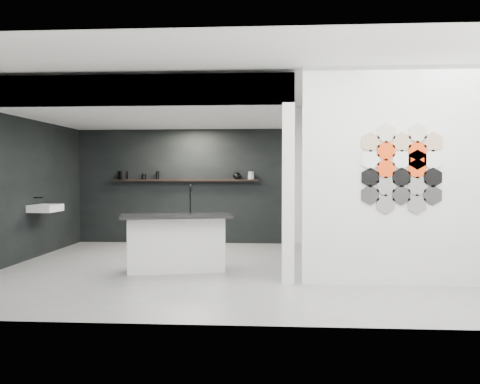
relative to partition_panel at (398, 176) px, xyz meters
The scene contains 17 objects.
floor 2.82m from the partition_panel, 155.80° to the left, with size 7.00×6.00×0.01m, color slate.
partition_panel is the anchor object (origin of this frame).
bay_clad_back 5.31m from the partition_panel, 131.60° to the left, with size 4.40×0.04×2.35m, color black.
bay_clad_left 6.04m from the partition_panel, 160.65° to the left, with size 0.04×4.00×2.35m, color black.
bulkhead 4.21m from the partition_panel, 150.43° to the left, with size 4.40×4.00×0.40m, color silver.
corner_column 1.42m from the partition_panel, behind, with size 0.16×0.16×2.35m, color silver.
fascia_beam 3.71m from the partition_panel, behind, with size 4.40×0.16×0.40m, color silver.
wall_basin 5.78m from the partition_panel, 161.77° to the left, with size 0.40×0.60×0.12m, color silver.
display_shelf 5.17m from the partition_panel, 131.55° to the left, with size 3.00×0.15×0.04m, color black.
kitchen_island 3.27m from the partition_panel, 165.94° to the left, with size 1.70×1.06×1.28m.
stockpot 6.10m from the partition_panel, 140.72° to the left, with size 0.20×0.20×0.17m, color black.
kettle 4.53m from the partition_panel, 121.41° to the left, with size 0.17×0.17×0.14m, color black.
glass_bowl 4.39m from the partition_panel, 118.23° to the left, with size 0.13×0.13×0.09m, color gray.
glass_vase 4.39m from the partition_panel, 118.23° to the left, with size 0.11×0.11×0.16m, color gray.
bottle_dark 5.57m from the partition_panel, 136.02° to the left, with size 0.06×0.06×0.17m, color black.
utensil_cup 5.77m from the partition_panel, 137.98° to the left, with size 0.09×0.09×0.11m, color black.
hex_tile_cluster 0.14m from the partition_panel, 68.73° to the right, with size 1.04×0.02×1.16m.
Camera 1 is at (0.67, -7.99, 1.44)m, focal length 40.00 mm.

